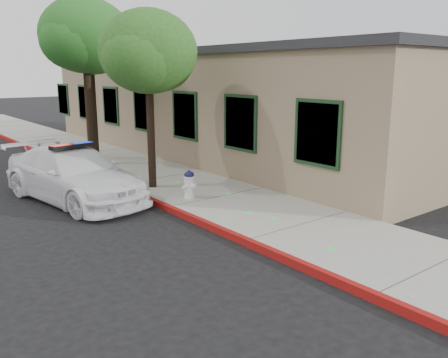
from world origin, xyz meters
TOP-DOWN VIEW (x-y plane):
  - ground at (0.00, 0.00)m, footprint 120.00×120.00m
  - sidewalk at (1.60, 3.00)m, footprint 3.20×60.00m
  - red_curb at (0.06, 3.00)m, footprint 0.14×60.00m
  - clapboard_building at (6.69, 9.00)m, footprint 7.30×20.89m
  - police_car at (-1.40, 5.54)m, footprint 2.87×5.27m
  - fire_hydrant at (0.90, 3.37)m, footprint 0.43×0.37m
  - street_tree_near at (0.75, 5.07)m, footprint 2.87×2.73m
  - street_tree_mid at (0.71, 9.42)m, footprint 3.20×3.04m
  - street_tree_far at (1.27, 10.29)m, footprint 3.38×3.12m

SIDE VIEW (x-z plane):
  - ground at x=0.00m, z-range 0.00..0.00m
  - sidewalk at x=1.60m, z-range 0.00..0.15m
  - red_curb at x=0.06m, z-range 0.00..0.16m
  - fire_hydrant at x=0.90m, z-range 0.15..0.90m
  - police_car at x=-1.40m, z-range -0.06..1.51m
  - clapboard_building at x=6.69m, z-range 0.01..4.25m
  - street_tree_near at x=0.75m, z-range 1.38..6.37m
  - street_tree_mid at x=0.71m, z-range 1.63..7.44m
  - street_tree_far at x=1.27m, z-range 1.63..7.53m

